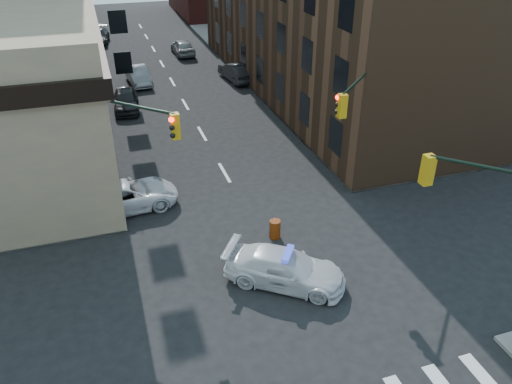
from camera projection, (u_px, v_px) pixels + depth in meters
ground at (285, 278)px, 21.05m from camera, size 140.00×140.00×0.00m
sidewalk_ne at (376, 48)px, 54.06m from camera, size 34.00×54.50×0.15m
commercial_row_ne at (340, 1)px, 39.49m from camera, size 14.00×34.00×14.00m
signal_pole_nw at (119, 152)px, 21.69m from camera, size 3.58×3.67×8.00m
signal_pole_ne at (359, 121)px, 24.82m from camera, size 3.67×3.58×8.00m
tree_ne_near at (260, 41)px, 42.66m from camera, size 3.00×3.00×4.85m
tree_ne_far at (234, 22)px, 49.24m from camera, size 3.00×3.00×4.85m
police_car at (285, 268)px, 20.48m from camera, size 5.28×4.57×1.46m
pickup at (126, 196)px, 25.53m from camera, size 5.53×2.90×1.48m
parked_car_wnear at (126, 100)px, 37.74m from camera, size 2.14×4.66×1.55m
parked_car_wfar at (138, 76)px, 43.16m from camera, size 2.03×4.69×1.50m
parked_car_wdeep at (98, 36)px, 55.53m from camera, size 2.97×5.76×1.60m
parked_car_enear at (236, 72)px, 43.99m from camera, size 2.28×5.00×1.59m
parked_car_efar at (183, 47)px, 51.53m from camera, size 2.05×4.79×1.61m
pedestrian_a at (90, 193)px, 25.31m from camera, size 0.60×0.39×1.63m
pedestrian_b at (37, 222)px, 22.79m from camera, size 0.94×0.74×1.90m
barrel_road at (275, 229)px, 23.40m from camera, size 0.63×0.63×0.93m
barrel_bank at (148, 200)px, 25.72m from camera, size 0.62×0.62×0.94m
barricade_nw_a at (77, 204)px, 25.16m from camera, size 1.13×0.69×0.80m
barricade_nw_b at (16, 214)px, 24.35m from camera, size 1.12×0.66×0.80m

